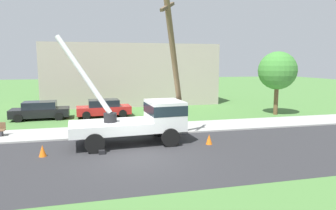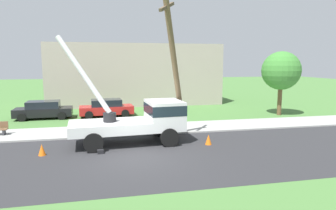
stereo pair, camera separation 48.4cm
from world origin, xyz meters
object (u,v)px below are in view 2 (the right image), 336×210
(utility_truck, at_px, (142,118))
(traffic_cone_behind, at_px, (42,150))
(traffic_cone_curbside, at_px, (174,132))
(roadside_tree_near, at_px, (281,71))
(parked_sedan_black, at_px, (44,110))
(traffic_cone_ahead, at_px, (208,140))
(leaning_utility_pole, at_px, (175,65))
(parked_sedan_red, at_px, (106,108))

(utility_truck, bearing_deg, traffic_cone_behind, -165.19)
(traffic_cone_curbside, bearing_deg, roadside_tree_near, 27.40)
(traffic_cone_behind, distance_m, parked_sedan_black, 10.39)
(utility_truck, distance_m, traffic_cone_ahead, 3.89)
(utility_truck, distance_m, leaning_utility_pole, 3.61)
(traffic_cone_ahead, xyz_separation_m, traffic_cone_behind, (-8.61, -0.14, 0.00))
(utility_truck, xyz_separation_m, leaning_utility_pole, (2.00, 0.53, 2.96))
(traffic_cone_ahead, xyz_separation_m, traffic_cone_curbside, (-1.42, 2.15, 0.00))
(traffic_cone_curbside, bearing_deg, traffic_cone_ahead, -56.53)
(utility_truck, relative_size, traffic_cone_curbside, 12.33)
(roadside_tree_near, bearing_deg, utility_truck, -153.11)
(utility_truck, xyz_separation_m, traffic_cone_ahead, (3.52, -1.20, -1.13))
(leaning_utility_pole, bearing_deg, utility_truck, -165.28)
(roadside_tree_near, bearing_deg, parked_sedan_red, 170.19)
(traffic_cone_ahead, bearing_deg, leaning_utility_pole, 131.44)
(leaning_utility_pole, xyz_separation_m, parked_sedan_red, (-3.89, 8.42, -3.66))
(utility_truck, distance_m, traffic_cone_curbside, 2.57)
(traffic_cone_ahead, distance_m, traffic_cone_curbside, 2.58)
(leaning_utility_pole, height_order, traffic_cone_ahead, leaning_utility_pole)
(parked_sedan_black, height_order, parked_sedan_red, same)
(traffic_cone_behind, bearing_deg, utility_truck, 14.81)
(utility_truck, xyz_separation_m, parked_sedan_black, (-6.85, 8.89, -0.70))
(traffic_cone_ahead, xyz_separation_m, roadside_tree_near, (9.15, 7.63, 3.50))
(traffic_cone_behind, distance_m, traffic_cone_curbside, 7.54)
(parked_sedan_red, xyz_separation_m, roadside_tree_near, (14.56, -2.52, 3.07))
(traffic_cone_ahead, height_order, traffic_cone_behind, same)
(traffic_cone_curbside, relative_size, parked_sedan_red, 0.12)
(parked_sedan_black, relative_size, roadside_tree_near, 0.82)
(parked_sedan_black, height_order, roadside_tree_near, roadside_tree_near)
(utility_truck, relative_size, leaning_utility_pole, 0.81)
(leaning_utility_pole, bearing_deg, parked_sedan_red, 114.77)
(utility_truck, height_order, roadside_tree_near, utility_truck)
(traffic_cone_ahead, relative_size, traffic_cone_curbside, 1.00)
(utility_truck, distance_m, parked_sedan_black, 11.24)
(parked_sedan_black, xyz_separation_m, parked_sedan_red, (4.96, 0.06, 0.00))
(parked_sedan_red, bearing_deg, roadside_tree_near, -9.81)
(traffic_cone_ahead, bearing_deg, traffic_cone_behind, -179.04)
(leaning_utility_pole, xyz_separation_m, traffic_cone_behind, (-7.08, -1.87, -4.09))
(utility_truck, bearing_deg, parked_sedan_red, 101.91)
(traffic_cone_curbside, bearing_deg, leaning_utility_pole, -103.80)
(traffic_cone_behind, bearing_deg, parked_sedan_red, 72.73)
(roadside_tree_near, bearing_deg, traffic_cone_behind, -156.36)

